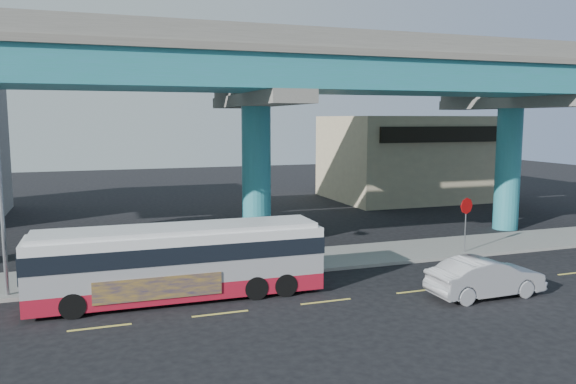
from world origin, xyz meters
name	(u,v)px	position (x,y,z in m)	size (l,w,h in m)	color
ground	(323,299)	(0.00, 0.00, 0.00)	(120.00, 120.00, 0.00)	black
sidewalk	(278,262)	(0.00, 5.50, 0.07)	(70.00, 4.00, 0.15)	gray
lane_markings	(326,301)	(0.00, -0.30, 0.01)	(58.00, 0.12, 0.01)	#D8C64C
viaduct	(255,72)	(0.00, 9.11, 9.14)	(52.00, 12.40, 11.70)	#228077
building_beige	(413,157)	(18.00, 22.98, 3.51)	(14.00, 10.23, 7.00)	tan
transit_bus	(180,259)	(-5.05, 1.87, 1.52)	(10.88, 2.47, 2.78)	#A41326
sedan	(486,277)	(6.01, -1.71, 0.75)	(4.58, 1.65, 1.50)	#AFAFB4
stop_sign	(466,213)	(9.45, 4.18, 2.13)	(0.81, 0.19, 2.73)	gray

